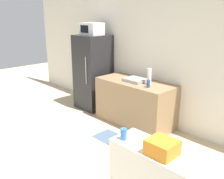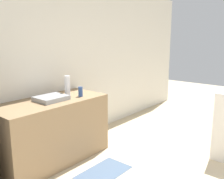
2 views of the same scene
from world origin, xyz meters
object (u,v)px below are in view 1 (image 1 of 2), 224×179
bottle_short (148,84)px  jar (124,134)px  bottle_tall (149,77)px  basket (162,147)px  refrigerator (93,72)px  microwave (92,29)px

bottle_short → jar: jar is taller
bottle_tall → basket: 2.52m
jar → bottle_short: bearing=121.5°
bottle_short → bottle_tall: bearing=124.1°
basket → jar: size_ratio=2.13×
bottle_tall → bottle_short: (0.11, -0.16, -0.08)m
bottle_tall → basket: bottle_tall is taller
bottle_tall → bottle_short: bottle_tall is taller
refrigerator → bottle_tall: bearing=0.3°
refrigerator → basket: bearing=-30.9°
bottle_short → jar: bearing=-58.5°
microwave → bottle_tall: size_ratio=1.59×
bottle_tall → jar: (1.22, -1.97, 0.01)m
refrigerator → bottle_tall: 1.59m
bottle_short → basket: bearing=-49.4°
bottle_short → basket: basket is taller
bottle_tall → bottle_short: bearing=-55.9°
microwave → bottle_short: microwave is taller
refrigerator → basket: (3.21, -1.92, 0.20)m
microwave → bottle_tall: 1.76m
bottle_short → microwave: bearing=175.0°
bottle_short → jar: (1.11, -1.81, 0.08)m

